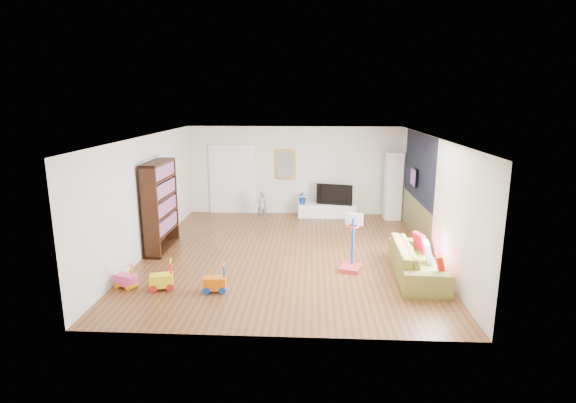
# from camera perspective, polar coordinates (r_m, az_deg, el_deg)

# --- Properties ---
(floor) EXTENTS (6.50, 7.50, 0.00)m
(floor) POSITION_cam_1_polar(r_m,az_deg,el_deg) (10.53, -0.12, -6.60)
(floor) COLOR brown
(floor) RESTS_ON ground
(ceiling) EXTENTS (6.50, 7.50, 0.00)m
(ceiling) POSITION_cam_1_polar(r_m,az_deg,el_deg) (9.96, -0.12, 8.20)
(ceiling) COLOR white
(ceiling) RESTS_ON ground
(wall_back) EXTENTS (6.50, 0.00, 2.70)m
(wall_back) POSITION_cam_1_polar(r_m,az_deg,el_deg) (13.84, 0.74, 3.93)
(wall_back) COLOR silver
(wall_back) RESTS_ON ground
(wall_front) EXTENTS (6.50, 0.00, 2.70)m
(wall_front) POSITION_cam_1_polar(r_m,az_deg,el_deg) (6.56, -1.93, -6.47)
(wall_front) COLOR white
(wall_front) RESTS_ON ground
(wall_left) EXTENTS (0.00, 7.50, 2.70)m
(wall_left) POSITION_cam_1_polar(r_m,az_deg,el_deg) (10.83, -17.55, 0.76)
(wall_left) COLOR white
(wall_left) RESTS_ON ground
(wall_right) EXTENTS (0.00, 7.50, 2.70)m
(wall_right) POSITION_cam_1_polar(r_m,az_deg,el_deg) (10.50, 17.88, 0.36)
(wall_right) COLOR white
(wall_right) RESTS_ON ground
(navy_accent) EXTENTS (0.01, 3.20, 1.70)m
(navy_accent) POSITION_cam_1_polar(r_m,az_deg,el_deg) (11.74, 16.28, 4.24)
(navy_accent) COLOR black
(navy_accent) RESTS_ON wall_right
(olive_wainscot) EXTENTS (0.01, 3.20, 1.00)m
(olive_wainscot) POSITION_cam_1_polar(r_m,az_deg,el_deg) (12.01, 15.87, -2.13)
(olive_wainscot) COLOR brown
(olive_wainscot) RESTS_ON wall_right
(doorway) EXTENTS (1.45, 0.06, 2.10)m
(doorway) POSITION_cam_1_polar(r_m,az_deg,el_deg) (14.06, -7.04, 2.73)
(doorway) COLOR white
(doorway) RESTS_ON ground
(painting_back) EXTENTS (0.62, 0.06, 0.92)m
(painting_back) POSITION_cam_1_polar(r_m,az_deg,el_deg) (13.79, -0.31, 4.73)
(painting_back) COLOR gold
(painting_back) RESTS_ON wall_back
(artwork_right) EXTENTS (0.04, 0.56, 0.46)m
(artwork_right) POSITION_cam_1_polar(r_m,az_deg,el_deg) (11.97, 15.67, 2.98)
(artwork_right) COLOR #7F3F8C
(artwork_right) RESTS_ON wall_right
(media_console) EXTENTS (1.75, 0.45, 0.41)m
(media_console) POSITION_cam_1_polar(r_m,az_deg,el_deg) (13.67, 4.98, -1.14)
(media_console) COLOR white
(media_console) RESTS_ON ground
(tall_cabinet) EXTENTS (0.48, 0.48, 2.00)m
(tall_cabinet) POSITION_cam_1_polar(r_m,az_deg,el_deg) (13.61, 13.21, 1.93)
(tall_cabinet) COLOR white
(tall_cabinet) RESTS_ON ground
(bookshelf) EXTENTS (0.39, 1.45, 2.12)m
(bookshelf) POSITION_cam_1_polar(r_m,az_deg,el_deg) (10.94, -15.90, -0.58)
(bookshelf) COLOR black
(bookshelf) RESTS_ON ground
(sofa) EXTENTS (0.97, 2.29, 0.66)m
(sofa) POSITION_cam_1_polar(r_m,az_deg,el_deg) (9.51, 16.15, -7.24)
(sofa) COLOR olive
(sofa) RESTS_ON ground
(basketball_hoop) EXTENTS (0.55, 0.60, 1.20)m
(basketball_hoop) POSITION_cam_1_polar(r_m,az_deg,el_deg) (9.45, 8.07, -5.20)
(basketball_hoop) COLOR red
(basketball_hoop) RESTS_ON ground
(ride_on_yellow) EXTENTS (0.48, 0.37, 0.56)m
(ride_on_yellow) POSITION_cam_1_polar(r_m,az_deg,el_deg) (8.87, -15.80, -9.02)
(ride_on_yellow) COLOR yellow
(ride_on_yellow) RESTS_ON ground
(ride_on_orange) EXTENTS (0.43, 0.29, 0.55)m
(ride_on_orange) POSITION_cam_1_polar(r_m,az_deg,el_deg) (8.56, -9.29, -9.58)
(ride_on_orange) COLOR #DB5D05
(ride_on_orange) RESTS_ON ground
(ride_on_pink) EXTENTS (0.43, 0.34, 0.51)m
(ride_on_pink) POSITION_cam_1_polar(r_m,az_deg,el_deg) (9.17, -19.95, -8.79)
(ride_on_pink) COLOR #EB3C86
(ride_on_pink) RESTS_ON ground
(child) EXTENTS (0.37, 0.33, 0.84)m
(child) POSITION_cam_1_polar(r_m,az_deg,el_deg) (13.39, -3.35, -0.46)
(child) COLOR gray
(child) RESTS_ON ground
(tv) EXTENTS (1.10, 0.40, 0.63)m
(tv) POSITION_cam_1_polar(r_m,az_deg,el_deg) (13.57, 5.99, 0.98)
(tv) COLOR black
(tv) RESTS_ON media_console
(vase_plant) EXTENTS (0.42, 0.38, 0.40)m
(vase_plant) POSITION_cam_1_polar(r_m,az_deg,el_deg) (13.55, 1.92, 0.54)
(vase_plant) COLOR #0D3099
(vase_plant) RESTS_ON media_console
(pillow_left) EXTENTS (0.14, 0.39, 0.38)m
(pillow_left) POSITION_cam_1_polar(r_m,az_deg,el_deg) (8.90, 18.75, -7.52)
(pillow_left) COLOR red
(pillow_left) RESTS_ON sofa
(pillow_center) EXTENTS (0.15, 0.40, 0.39)m
(pillow_center) POSITION_cam_1_polar(r_m,az_deg,el_deg) (9.51, 17.34, -6.09)
(pillow_center) COLOR silver
(pillow_center) RESTS_ON sofa
(pillow_right) EXTENTS (0.21, 0.40, 0.39)m
(pillow_right) POSITION_cam_1_polar(r_m,az_deg,el_deg) (10.09, 16.40, -4.92)
(pillow_right) COLOR #BA061E
(pillow_right) RESTS_ON sofa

